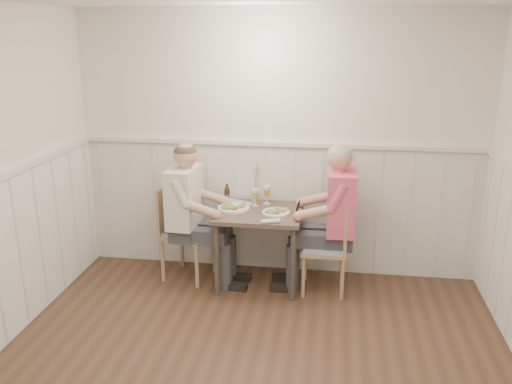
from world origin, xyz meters
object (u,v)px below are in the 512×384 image
dining_table (259,222)px  man_in_pink (335,230)px  chair_right (330,244)px  beer_bottle (227,195)px  diner_cream (189,224)px  grass_vase (254,182)px  chair_left (183,228)px

dining_table → man_in_pink: (0.72, -0.02, -0.04)m
chair_right → beer_bottle: beer_bottle is taller
diner_cream → grass_vase: (0.58, 0.35, 0.35)m
grass_vase → diner_cream: bearing=-149.1°
beer_bottle → chair_left: bearing=-164.8°
chair_right → chair_left: bearing=175.9°
diner_cream → grass_vase: 0.76m
dining_table → diner_cream: (-0.67, -0.04, -0.05)m
dining_table → chair_right: 0.70m
dining_table → diner_cream: size_ratio=0.57×
man_in_pink → chair_right: bearing=-147.9°
grass_vase → chair_right: bearing=-24.5°
man_in_pink → grass_vase: (-0.81, 0.33, 0.34)m
man_in_pink → diner_cream: (-1.39, -0.02, -0.01)m
chair_right → beer_bottle: (-1.02, 0.22, 0.36)m
chair_left → beer_bottle: bearing=15.2°
diner_cream → man_in_pink: bearing=0.9°
chair_left → grass_vase: (0.68, 0.25, 0.43)m
diner_cream → chair_left: bearing=134.6°
chair_right → man_in_pink: man_in_pink is taller
chair_left → dining_table: bearing=-4.5°
chair_left → diner_cream: size_ratio=0.66×
dining_table → man_in_pink: size_ratio=0.56×
chair_right → grass_vase: (-0.77, 0.35, 0.46)m
dining_table → chair_left: 0.78m
chair_right → diner_cream: (-1.35, 0.00, 0.12)m
dining_table → chair_left: bearing=175.5°
chair_right → man_in_pink: bearing=32.1°
diner_cream → beer_bottle: (0.33, 0.21, 0.25)m
chair_right → grass_vase: 0.97m
chair_right → diner_cream: diner_cream is taller
man_in_pink → chair_left: bearing=177.0°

